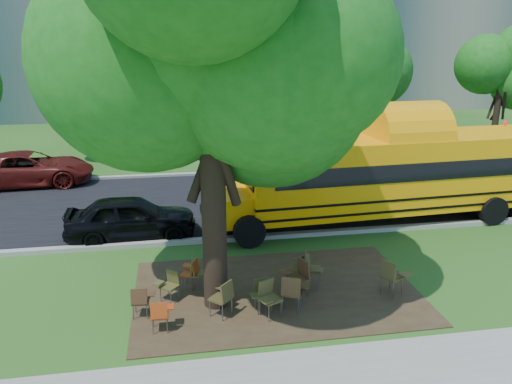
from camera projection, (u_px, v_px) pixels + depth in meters
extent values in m
plane|color=#254C18|center=(234.00, 286.00, 12.82)|extent=(160.00, 160.00, 0.00)
cube|color=#382819|center=(276.00, 291.00, 12.50)|extent=(7.00, 4.50, 0.03)
cube|color=black|center=(212.00, 202.00, 19.41)|extent=(80.00, 8.00, 0.04)
cube|color=gray|center=(222.00, 239.00, 15.62)|extent=(80.00, 0.25, 0.14)
cube|color=gray|center=(204.00, 174.00, 23.26)|extent=(80.00, 0.25, 0.14)
cylinder|color=black|center=(103.00, 124.00, 26.59)|extent=(0.32, 0.32, 3.50)
sphere|color=#155B15|center=(99.00, 77.00, 25.86)|extent=(4.80, 4.80, 4.80)
cylinder|color=black|center=(349.00, 117.00, 26.68)|extent=(0.38, 0.38, 4.20)
sphere|color=#155B15|center=(352.00, 60.00, 25.83)|extent=(5.60, 5.60, 5.60)
cylinder|color=black|center=(495.00, 122.00, 27.11)|extent=(0.34, 0.34, 3.60)
sphere|color=#155B15|center=(502.00, 73.00, 26.37)|extent=(5.00, 5.00, 5.00)
cylinder|color=black|center=(214.00, 211.00, 11.20)|extent=(0.56, 0.56, 4.73)
sphere|color=#155B15|center=(210.00, 52.00, 10.20)|extent=(7.20, 7.20, 7.20)
cube|color=#FF9F08|center=(402.00, 171.00, 17.09)|extent=(11.00, 3.14, 2.42)
cube|color=black|center=(410.00, 163.00, 17.07)|extent=(10.41, 3.14, 0.59)
cube|color=#FF9F08|center=(228.00, 205.00, 15.99)|extent=(1.42, 2.25, 0.94)
cube|color=black|center=(400.00, 188.00, 17.27)|extent=(11.02, 3.17, 0.08)
cube|color=black|center=(399.00, 198.00, 17.38)|extent=(11.02, 3.17, 0.08)
cylinder|color=black|center=(249.00, 232.00, 15.07)|extent=(1.00, 0.36, 0.99)
cylinder|color=black|center=(234.00, 206.00, 17.37)|extent=(1.00, 0.36, 0.99)
cylinder|color=black|center=(493.00, 211.00, 16.93)|extent=(1.00, 0.36, 0.99)
cylinder|color=black|center=(450.00, 190.00, 19.23)|extent=(1.00, 0.36, 0.99)
cylinder|color=black|center=(482.00, 188.00, 19.54)|extent=(1.00, 0.36, 0.99)
cube|color=#A63911|center=(160.00, 315.00, 10.70)|extent=(0.37, 0.36, 0.04)
cube|color=#A63911|center=(159.00, 311.00, 10.49)|extent=(0.35, 0.09, 0.36)
cube|color=#A63911|center=(169.00, 307.00, 10.82)|extent=(0.20, 0.25, 0.03)
cylinder|color=slate|center=(153.00, 320.00, 10.88)|extent=(0.02, 0.02, 0.40)
cylinder|color=slate|center=(167.00, 326.00, 10.64)|extent=(0.02, 0.02, 0.40)
cube|color=#462B19|center=(141.00, 301.00, 11.26)|extent=(0.41, 0.40, 0.04)
cube|color=#462B19|center=(139.00, 297.00, 11.05)|extent=(0.37, 0.12, 0.36)
cube|color=#462B19|center=(151.00, 294.00, 11.37)|extent=(0.22, 0.27, 0.03)
cylinder|color=slate|center=(135.00, 306.00, 11.46)|extent=(0.02, 0.02, 0.40)
cylinder|color=slate|center=(147.00, 312.00, 11.19)|extent=(0.02, 0.02, 0.40)
cube|color=#433C1D|center=(221.00, 298.00, 11.25)|extent=(0.60, 0.60, 0.05)
cube|color=#433C1D|center=(227.00, 291.00, 11.09)|extent=(0.36, 0.37, 0.42)
cube|color=#433C1D|center=(222.00, 287.00, 11.49)|extent=(0.37, 0.36, 0.03)
cylinder|color=slate|center=(210.00, 309.00, 11.27)|extent=(0.02, 0.02, 0.47)
cylinder|color=slate|center=(232.00, 306.00, 11.37)|extent=(0.02, 0.02, 0.47)
cube|color=#4A4620|center=(263.00, 296.00, 11.48)|extent=(0.41, 0.39, 0.05)
cube|color=#4A4620|center=(261.00, 285.00, 11.58)|extent=(0.37, 0.11, 0.36)
cube|color=#4A4620|center=(255.00, 295.00, 11.28)|extent=(0.22, 0.27, 0.03)
cylinder|color=slate|center=(271.00, 306.00, 11.44)|extent=(0.02, 0.02, 0.41)
cylinder|color=slate|center=(255.00, 301.00, 11.65)|extent=(0.02, 0.02, 0.41)
cube|color=#442E18|center=(292.00, 292.00, 11.47)|extent=(0.59, 0.58, 0.05)
cube|color=#442E18|center=(291.00, 287.00, 11.22)|extent=(0.44, 0.26, 0.44)
cube|color=#442E18|center=(304.00, 285.00, 11.52)|extent=(0.34, 0.38, 0.03)
cylinder|color=slate|center=(285.00, 297.00, 11.76)|extent=(0.03, 0.03, 0.49)
cylinder|color=slate|center=(299.00, 307.00, 11.33)|extent=(0.03, 0.03, 0.49)
cube|color=brown|center=(270.00, 299.00, 11.22)|extent=(0.56, 0.55, 0.05)
cube|color=brown|center=(266.00, 287.00, 11.30)|extent=(0.41, 0.26, 0.41)
cube|color=brown|center=(266.00, 300.00, 10.94)|extent=(0.32, 0.35, 0.03)
cylinder|color=slate|center=(281.00, 309.00, 11.25)|extent=(0.02, 0.02, 0.46)
cylinder|color=slate|center=(260.00, 308.00, 11.33)|extent=(0.02, 0.02, 0.46)
cube|color=#4C311B|center=(297.00, 279.00, 12.09)|extent=(0.59, 0.60, 0.06)
cube|color=#4C311B|center=(304.00, 268.00, 12.11)|extent=(0.26, 0.46, 0.45)
cube|color=#4C311B|center=(285.00, 271.00, 12.19)|extent=(0.38, 0.34, 0.03)
cylinder|color=slate|center=(295.00, 293.00, 11.91)|extent=(0.03, 0.03, 0.50)
cylinder|color=slate|center=(298.00, 283.00, 12.41)|extent=(0.03, 0.03, 0.50)
cube|color=#4C4421|center=(392.00, 277.00, 12.25)|extent=(0.59, 0.60, 0.05)
cube|color=#4C4421|center=(388.00, 270.00, 12.07)|extent=(0.29, 0.42, 0.43)
cube|color=#4C4421|center=(405.00, 274.00, 12.11)|extent=(0.37, 0.35, 0.03)
cylinder|color=slate|center=(390.00, 281.00, 12.56)|extent=(0.03, 0.03, 0.48)
cylinder|color=slate|center=(393.00, 290.00, 12.08)|extent=(0.03, 0.03, 0.48)
cube|color=#B44613|center=(190.00, 273.00, 12.59)|extent=(0.48, 0.49, 0.05)
cube|color=#B44613|center=(195.00, 267.00, 12.50)|extent=(0.22, 0.37, 0.36)
cube|color=#B44613|center=(188.00, 265.00, 12.79)|extent=(0.31, 0.28, 0.03)
cylinder|color=slate|center=(182.00, 283.00, 12.54)|extent=(0.02, 0.02, 0.41)
cylinder|color=slate|center=(198.00, 279.00, 12.76)|extent=(0.02, 0.02, 0.41)
cube|color=#4A4620|center=(169.00, 287.00, 11.93)|extent=(0.51, 0.51, 0.04)
cube|color=#4A4620|center=(173.00, 277.00, 12.01)|extent=(0.33, 0.28, 0.35)
cube|color=#4A4620|center=(159.00, 283.00, 11.89)|extent=(0.31, 0.31, 0.03)
cylinder|color=slate|center=(171.00, 298.00, 11.79)|extent=(0.02, 0.02, 0.40)
cylinder|color=slate|center=(168.00, 290.00, 12.18)|extent=(0.02, 0.02, 0.40)
cube|color=brown|center=(198.00, 274.00, 12.57)|extent=(0.38, 0.40, 0.05)
cube|color=brown|center=(192.00, 267.00, 12.49)|extent=(0.10, 0.37, 0.36)
cube|color=brown|center=(203.00, 273.00, 12.34)|extent=(0.26, 0.21, 0.03)
cylinder|color=slate|center=(205.00, 278.00, 12.79)|extent=(0.02, 0.02, 0.41)
cylinder|color=slate|center=(192.00, 284.00, 12.46)|extent=(0.02, 0.02, 0.41)
cube|color=#4A4220|center=(298.00, 269.00, 12.73)|extent=(0.58, 0.57, 0.05)
cube|color=#4A4220|center=(304.00, 263.00, 12.54)|extent=(0.39, 0.30, 0.41)
cube|color=#4A4220|center=(301.00, 260.00, 12.95)|extent=(0.34, 0.36, 0.03)
cylinder|color=slate|center=(289.00, 277.00, 12.80)|extent=(0.02, 0.02, 0.46)
cylinder|color=slate|center=(308.00, 277.00, 12.79)|extent=(0.02, 0.02, 0.46)
cube|color=#4C4221|center=(312.00, 269.00, 12.65)|extent=(0.55, 0.56, 0.05)
cube|color=#4C4221|center=(305.00, 260.00, 12.62)|extent=(0.24, 0.43, 0.43)
cube|color=#4C4221|center=(317.00, 269.00, 12.35)|extent=(0.36, 0.32, 0.03)
cylinder|color=slate|center=(319.00, 275.00, 12.86)|extent=(0.03, 0.03, 0.48)
cylinder|color=slate|center=(304.00, 280.00, 12.58)|extent=(0.03, 0.03, 0.48)
imported|color=black|center=(131.00, 217.00, 15.75)|extent=(4.07, 1.71, 1.38)
imported|color=#50110D|center=(29.00, 169.00, 21.48)|extent=(5.44, 2.77, 1.47)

